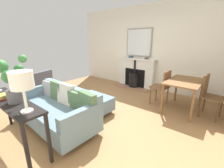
% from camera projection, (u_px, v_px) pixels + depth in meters
% --- Properties ---
extents(ground_plane, '(4.96, 5.37, 0.01)m').
position_uv_depth(ground_plane, '(92.00, 110.00, 3.59)').
color(ground_plane, olive).
extents(wall_left, '(0.12, 5.37, 2.71)m').
position_uv_depth(wall_left, '(143.00, 48.00, 5.05)').
color(wall_left, silver).
rests_on(wall_left, ground).
extents(fireplace, '(0.52, 1.41, 1.02)m').
position_uv_depth(fireplace, '(136.00, 74.00, 5.24)').
color(fireplace, '#93664C').
rests_on(fireplace, ground).
extents(mirror_over_mantel, '(0.04, 0.94, 0.92)m').
position_uv_depth(mirror_over_mantel, '(139.00, 43.00, 5.02)').
color(mirror_over_mantel, gray).
extents(mantel_bowl_near, '(0.15, 0.15, 0.05)m').
position_uv_depth(mantel_bowl_near, '(131.00, 57.00, 5.23)').
color(mantel_bowl_near, '#334C56').
rests_on(mantel_bowl_near, fireplace).
extents(mantel_bowl_far, '(0.13, 0.13, 0.04)m').
position_uv_depth(mantel_bowl_far, '(147.00, 58.00, 4.87)').
color(mantel_bowl_far, '#47382D').
rests_on(mantel_bowl_far, fireplace).
extents(sofa, '(0.88, 1.80, 0.81)m').
position_uv_depth(sofa, '(58.00, 109.00, 2.84)').
color(sofa, '#B2B2B7').
rests_on(sofa, ground).
extents(ottoman, '(0.55, 0.83, 0.39)m').
position_uv_depth(ottoman, '(95.00, 102.00, 3.41)').
color(ottoman, '#B2B2B7').
rests_on(ottoman, ground).
extents(armchair_accent, '(0.79, 0.72, 0.82)m').
position_uv_depth(armchair_accent, '(40.00, 84.00, 4.09)').
color(armchair_accent, '#4C3321').
rests_on(armchair_accent, ground).
extents(console_table, '(0.33, 1.58, 0.77)m').
position_uv_depth(console_table, '(11.00, 106.00, 2.21)').
color(console_table, black).
rests_on(console_table, ground).
extents(table_lamp_far_end, '(0.26, 0.26, 0.51)m').
position_uv_depth(table_lamp_far_end, '(22.00, 81.00, 1.71)').
color(table_lamp_far_end, white).
rests_on(table_lamp_far_end, console_table).
extents(potted_plant, '(0.48, 0.45, 0.69)m').
position_uv_depth(potted_plant, '(7.00, 76.00, 1.97)').
color(potted_plant, '#4C4C51').
rests_on(potted_plant, console_table).
extents(book_stack, '(0.29, 0.23, 0.07)m').
position_uv_depth(book_stack, '(7.00, 96.00, 2.25)').
color(book_stack, '#B23833').
rests_on(book_stack, console_table).
extents(dining_table, '(1.11, 0.70, 0.73)m').
position_uv_depth(dining_table, '(184.00, 85.00, 3.40)').
color(dining_table, brown).
rests_on(dining_table, ground).
extents(dining_chair_near_fireplace, '(0.43, 0.43, 0.90)m').
position_uv_depth(dining_chair_near_fireplace, '(163.00, 85.00, 3.72)').
color(dining_chair_near_fireplace, brown).
rests_on(dining_chair_near_fireplace, ground).
extents(dining_chair_by_back_wall, '(0.44, 0.44, 0.92)m').
position_uv_depth(dining_chair_by_back_wall, '(209.00, 93.00, 3.14)').
color(dining_chair_by_back_wall, brown).
rests_on(dining_chair_by_back_wall, ground).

